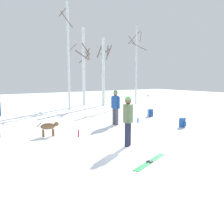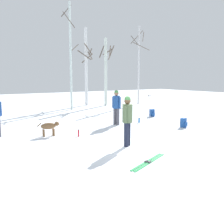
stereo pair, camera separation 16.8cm
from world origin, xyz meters
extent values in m
plane|color=white|center=(0.00, 0.00, 0.00)|extent=(60.00, 60.00, 0.00)
cylinder|color=#1E2338|center=(-0.16, 0.29, 0.41)|extent=(0.16, 0.16, 0.82)
cylinder|color=#1E2338|center=(-0.01, 0.39, 0.41)|extent=(0.16, 0.16, 0.82)
cylinder|color=#566B47|center=(-0.09, 0.34, 1.13)|extent=(0.34, 0.34, 0.62)
sphere|color=brown|center=(-0.09, 0.34, 1.55)|extent=(0.22, 0.22, 0.22)
sphere|color=#4C8C4C|center=(-0.09, 0.34, 1.61)|extent=(0.21, 0.21, 0.21)
cylinder|color=#566B47|center=(-0.26, 0.22, 1.11)|extent=(0.10, 0.10, 0.56)
cylinder|color=#566B47|center=(0.09, 0.45, 1.11)|extent=(0.10, 0.10, 0.56)
cylinder|color=#4C4C56|center=(1.76, 3.64, 0.41)|extent=(0.16, 0.16, 0.82)
cylinder|color=#4C4C56|center=(1.71, 3.81, 0.41)|extent=(0.16, 0.16, 0.82)
cylinder|color=#1E478C|center=(1.74, 3.73, 1.13)|extent=(0.34, 0.34, 0.62)
sphere|color=#997051|center=(1.74, 3.73, 1.55)|extent=(0.22, 0.22, 0.22)
sphere|color=#4C8C4C|center=(1.74, 3.73, 1.61)|extent=(0.21, 0.21, 0.21)
cylinder|color=#1E478C|center=(1.80, 3.53, 1.11)|extent=(0.10, 0.10, 0.56)
cylinder|color=#1E478C|center=(1.68, 3.93, 1.11)|extent=(0.10, 0.10, 0.56)
ellipsoid|color=brown|center=(-1.88, 3.21, 0.41)|extent=(0.63, 0.31, 0.26)
sphere|color=brown|center=(-1.55, 3.15, 0.48)|extent=(0.18, 0.18, 0.18)
ellipsoid|color=brown|center=(-1.49, 3.14, 0.46)|extent=(0.11, 0.08, 0.06)
cylinder|color=brown|center=(-2.22, 3.26, 0.49)|extent=(0.19, 0.07, 0.17)
cylinder|color=brown|center=(-1.67, 3.25, 0.14)|extent=(0.07, 0.07, 0.28)
cylinder|color=brown|center=(-1.70, 3.10, 0.14)|extent=(0.07, 0.07, 0.28)
cylinder|color=brown|center=(-2.06, 3.31, 0.14)|extent=(0.07, 0.07, 0.28)
cylinder|color=brown|center=(-2.08, 3.16, 0.14)|extent=(0.07, 0.07, 0.28)
cube|color=green|center=(-0.59, -1.28, 0.01)|extent=(1.64, 0.72, 0.02)
cube|color=#333338|center=(-0.64, -1.30, 0.03)|extent=(0.13, 0.10, 0.03)
cube|color=green|center=(-0.55, -1.38, 0.01)|extent=(1.64, 0.72, 0.02)
cube|color=#333338|center=(-0.60, -1.39, 0.03)|extent=(0.13, 0.10, 0.03)
cylinder|color=#B2B2BC|center=(4.15, 4.13, 0.64)|extent=(0.02, 0.10, 1.27)
cylinder|color=black|center=(4.15, 4.13, 1.32)|extent=(0.04, 0.04, 0.10)
cylinder|color=black|center=(4.15, 4.13, 0.07)|extent=(0.07, 0.07, 0.01)
cylinder|color=#B2B2BC|center=(4.15, 4.00, 0.64)|extent=(0.02, 0.10, 1.27)
cylinder|color=black|center=(4.15, 4.00, 1.32)|extent=(0.04, 0.04, 0.10)
cylinder|color=black|center=(4.15, 4.00, 0.07)|extent=(0.07, 0.07, 0.01)
cube|color=#1E4C99|center=(4.04, 1.49, 0.22)|extent=(0.30, 0.26, 0.44)
cube|color=#1E4C99|center=(4.07, 1.37, 0.15)|extent=(0.20, 0.11, 0.20)
cube|color=black|center=(3.94, 1.59, 0.22)|extent=(0.04, 0.03, 0.37)
cube|color=black|center=(4.08, 1.62, 0.22)|extent=(0.04, 0.03, 0.37)
cube|color=#1E4C99|center=(4.98, 4.74, 0.22)|extent=(0.27, 0.21, 0.44)
cube|color=#1E4C99|center=(4.97, 4.61, 0.15)|extent=(0.20, 0.07, 0.20)
cube|color=black|center=(4.91, 4.85, 0.22)|extent=(0.04, 0.03, 0.37)
cube|color=black|center=(5.05, 4.85, 0.22)|extent=(0.04, 0.03, 0.37)
cylinder|color=#1E72BF|center=(3.08, 3.60, 0.11)|extent=(0.08, 0.08, 0.22)
cylinder|color=black|center=(3.08, 3.60, 0.23)|extent=(0.05, 0.05, 0.02)
cylinder|color=red|center=(-0.91, 2.48, 0.13)|extent=(0.06, 0.06, 0.26)
cylinder|color=black|center=(-0.91, 2.48, 0.27)|extent=(0.04, 0.04, 0.02)
cylinder|color=silver|center=(2.25, 10.30, 3.74)|extent=(0.16, 0.16, 7.48)
cylinder|color=brown|center=(2.04, 9.97, 6.19)|extent=(0.73, 0.49, 1.10)
cylinder|color=brown|center=(2.64, 10.38, 4.43)|extent=(0.21, 0.81, 0.40)
cylinder|color=brown|center=(2.17, 10.70, 6.94)|extent=(0.86, 0.21, 0.95)
cylinder|color=silver|center=(4.50, 12.33, 3.16)|extent=(0.23, 0.23, 6.31)
cylinder|color=brown|center=(4.15, 11.92, 4.08)|extent=(0.92, 0.79, 0.81)
cylinder|color=brown|center=(4.72, 12.03, 4.08)|extent=(0.69, 0.55, 0.59)
cylinder|color=brown|center=(4.86, 12.26, 4.39)|extent=(0.24, 0.79, 0.50)
cylinder|color=brown|center=(4.80, 12.69, 3.90)|extent=(0.80, 0.70, 0.80)
cylinder|color=brown|center=(4.52, 11.99, 4.60)|extent=(0.76, 0.15, 0.86)
cylinder|color=silver|center=(5.76, 11.30, 2.74)|extent=(0.24, 0.24, 5.47)
cylinder|color=brown|center=(6.12, 11.55, 4.41)|extent=(0.58, 0.79, 0.52)
cylinder|color=brown|center=(5.58, 11.62, 4.39)|extent=(0.73, 0.46, 1.05)
cylinder|color=brown|center=(6.08, 11.15, 4.38)|extent=(0.41, 0.73, 0.89)
cylinder|color=brown|center=(6.26, 11.25, 4.32)|extent=(0.20, 1.06, 1.09)
cylinder|color=silver|center=(8.75, 10.73, 3.32)|extent=(0.15, 0.15, 6.63)
cylinder|color=brown|center=(8.91, 11.25, 5.78)|extent=(1.10, 0.39, 1.19)
cylinder|color=brown|center=(8.25, 10.74, 5.41)|extent=(0.08, 1.03, 0.89)
cylinder|color=brown|center=(8.47, 10.08, 4.85)|extent=(1.33, 0.61, 0.66)
cylinder|color=brown|center=(9.04, 10.55, 5.72)|extent=(0.42, 0.64, 0.72)
camera|label=1|loc=(-5.20, -6.31, 2.35)|focal=40.15mm
camera|label=2|loc=(-5.06, -6.40, 2.35)|focal=40.15mm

